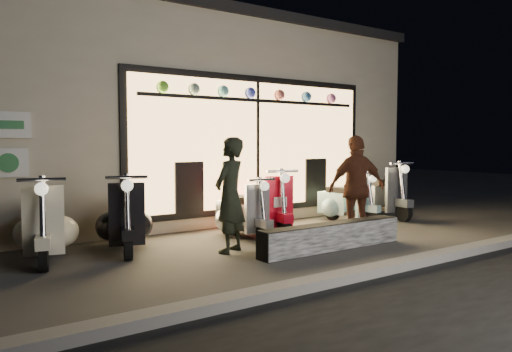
{
  "coord_description": "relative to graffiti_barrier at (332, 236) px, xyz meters",
  "views": [
    {
      "loc": [
        -4.8,
        -6.01,
        1.6
      ],
      "look_at": [
        -0.16,
        0.6,
        1.05
      ],
      "focal_mm": 35.0,
      "sensor_mm": 36.0,
      "label": 1
    }
  ],
  "objects": [
    {
      "name": "ground",
      "position": [
        -0.34,
        0.65,
        -0.2
      ],
      "size": [
        40.0,
        40.0,
        0.0
      ],
      "primitive_type": "plane",
      "color": "#383533",
      "rests_on": "ground"
    },
    {
      "name": "kerb",
      "position": [
        -0.34,
        -1.35,
        -0.14
      ],
      "size": [
        40.0,
        0.25,
        0.12
      ],
      "primitive_type": "cube",
      "color": "slate",
      "rests_on": "ground"
    },
    {
      "name": "shop_building",
      "position": [
        -0.33,
        5.63,
        1.9
      ],
      "size": [
        10.2,
        6.23,
        4.2
      ],
      "color": "beige",
      "rests_on": "ground"
    },
    {
      "name": "graffiti_barrier",
      "position": [
        0.0,
        0.0,
        0.0
      ],
      "size": [
        2.57,
        0.28,
        0.4
      ],
      "primitive_type": "cube",
      "color": "black",
      "rests_on": "ground"
    },
    {
      "name": "scooter_silver",
      "position": [
        -0.55,
        1.64,
        0.2
      ],
      "size": [
        0.45,
        1.37,
        0.98
      ],
      "rotation": [
        0.0,
        0.0,
        -0.02
      ],
      "color": "black",
      "rests_on": "ground"
    },
    {
      "name": "scooter_red",
      "position": [
        0.09,
        1.79,
        0.24
      ],
      "size": [
        0.73,
        1.54,
        1.1
      ],
      "rotation": [
        0.0,
        0.0,
        -0.23
      ],
      "color": "black",
      "rests_on": "ground"
    },
    {
      "name": "scooter_black",
      "position": [
        -2.49,
        1.84,
        0.24
      ],
      "size": [
        0.8,
        1.53,
        1.1
      ],
      "rotation": [
        0.0,
        0.0,
        -0.3
      ],
      "color": "black",
      "rests_on": "ground"
    },
    {
      "name": "scooter_cream",
      "position": [
        -3.6,
        1.89,
        0.25
      ],
      "size": [
        0.75,
        1.56,
        1.11
      ],
      "rotation": [
        0.0,
        0.0,
        -0.25
      ],
      "color": "black",
      "rests_on": "ground"
    },
    {
      "name": "scooter_blue",
      "position": [
        2.05,
        1.84,
        0.19
      ],
      "size": [
        0.57,
        1.37,
        0.97
      ],
      "rotation": [
        0.0,
        0.0,
        0.15
      ],
      "color": "black",
      "rests_on": "ground"
    },
    {
      "name": "scooter_grey",
      "position": [
        3.14,
        1.9,
        0.26
      ],
      "size": [
        0.67,
        1.61,
        1.15
      ],
      "rotation": [
        0.0,
        0.0,
        -0.16
      ],
      "color": "black",
      "rests_on": "ground"
    },
    {
      "name": "man",
      "position": [
        -1.33,
        0.73,
        0.64
      ],
      "size": [
        0.73,
        0.65,
        1.67
      ],
      "primitive_type": "imported",
      "rotation": [
        0.0,
        0.0,
        3.66
      ],
      "color": "black",
      "rests_on": "ground"
    },
    {
      "name": "woman",
      "position": [
        0.89,
        0.35,
        0.66
      ],
      "size": [
        1.08,
        0.67,
        1.71
      ],
      "primitive_type": "imported",
      "rotation": [
        0.0,
        0.0,
        2.87
      ],
      "color": "#542B1A",
      "rests_on": "ground"
    }
  ]
}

